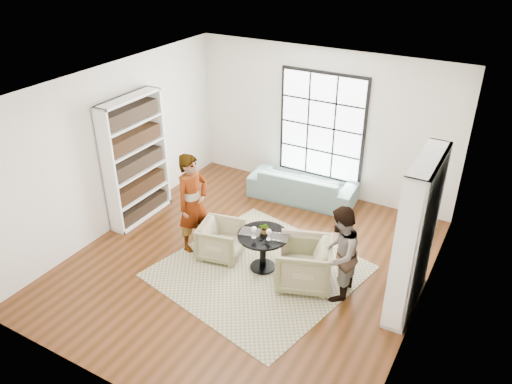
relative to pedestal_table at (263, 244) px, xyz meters
The scene contains 16 objects.
ground 0.57m from the pedestal_table, behind, with size 6.00×6.00×0.00m, color #592C15.
room_shell 0.99m from the pedestal_table, 117.94° to the left, with size 6.00×6.01×6.00m.
rug 0.49m from the pedestal_table, 93.42° to the right, with size 2.85×2.85×0.01m, color tan.
pedestal_table is the anchor object (origin of this frame).
sofa 2.50m from the pedestal_table, 99.66° to the left, with size 2.17×0.85×0.63m, color gray.
armchair_left 0.80m from the pedestal_table, behind, with size 0.68×0.70×0.63m, color tan.
armchair_right 0.75m from the pedestal_table, ahead, with size 0.82×0.84×0.77m, color tan.
person_left 1.39m from the pedestal_table, behind, with size 0.65×0.43×1.78m, color gray.
person_right 1.33m from the pedestal_table, ahead, with size 0.74×0.58×1.53m, color gray.
placemat_left 0.29m from the pedestal_table, 169.82° to the right, with size 0.34×0.26×0.01m, color black.
placemat_right 0.31m from the pedestal_table, 11.05° to the left, with size 0.34×0.26×0.01m, color black.
cutlery_left 0.29m from the pedestal_table, 169.82° to the right, with size 0.14×0.22×0.01m, color silver, non-canonical shape.
cutlery_right 0.31m from the pedestal_table, 11.05° to the left, with size 0.14×0.22×0.01m, color silver, non-canonical shape.
wine_glass_left 0.37m from the pedestal_table, 120.17° to the right, with size 0.09×0.09×0.20m.
wine_glass_right 0.36m from the pedestal_table, 29.60° to the right, with size 0.09×0.09×0.20m.
flower_centerpiece 0.28m from the pedestal_table, 79.50° to the left, with size 0.17×0.15×0.19m, color gray.
Camera 1 is at (3.47, -5.88, 5.09)m, focal length 35.00 mm.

